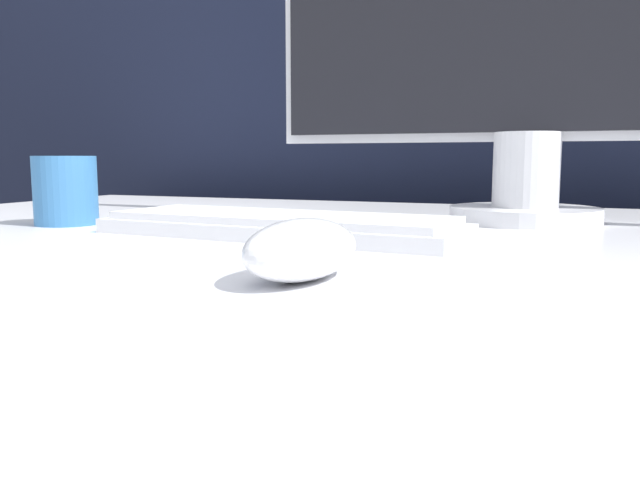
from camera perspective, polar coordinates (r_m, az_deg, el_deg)
The scene contains 4 objects.
partition_panel at distance 1.32m, azimuth 12.07°, elevation -0.02°, with size 5.00×0.03×1.33m.
computer_mouse_near at distance 0.43m, azimuth -1.69°, elevation -0.84°, with size 0.07×0.12×0.04m.
keyboard at distance 0.68m, azimuth -3.68°, elevation 1.36°, with size 0.41×0.17×0.02m.
mug at distance 0.86m, azimuth -22.24°, elevation 4.22°, with size 0.08×0.08×0.09m.
Camera 1 is at (0.21, -0.61, 0.83)m, focal length 35.00 mm.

